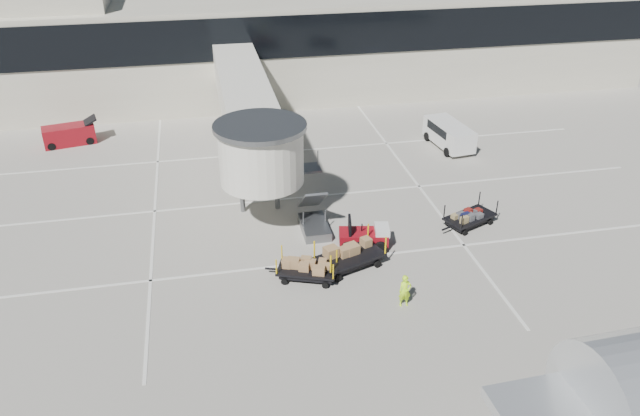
{
  "coord_description": "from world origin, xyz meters",
  "views": [
    {
      "loc": [
        -6.91,
        -23.64,
        17.42
      ],
      "look_at": [
        -1.31,
        3.92,
        2.0
      ],
      "focal_mm": 35.0,
      "sensor_mm": 36.0,
      "label": 1
    }
  ],
  "objects_px": {
    "box_cart_near": "(350,257)",
    "box_cart_far": "(308,269)",
    "baggage_tug": "(365,236)",
    "minivan": "(448,133)",
    "suitcase_cart": "(470,217)",
    "belt_loader": "(70,135)",
    "ground_worker": "(405,291)"
  },
  "relations": [
    {
      "from": "ground_worker",
      "to": "box_cart_far",
      "type": "bearing_deg",
      "value": 143.46
    },
    {
      "from": "suitcase_cart",
      "to": "minivan",
      "type": "relative_size",
      "value": 0.76
    },
    {
      "from": "suitcase_cart",
      "to": "belt_loader",
      "type": "bearing_deg",
      "value": 121.28
    },
    {
      "from": "box_cart_far",
      "to": "minivan",
      "type": "xyz_separation_m",
      "value": [
        12.63,
        13.99,
        0.5
      ]
    },
    {
      "from": "box_cart_near",
      "to": "ground_worker",
      "type": "height_order",
      "value": "box_cart_near"
    },
    {
      "from": "box_cart_near",
      "to": "ground_worker",
      "type": "distance_m",
      "value": 3.86
    },
    {
      "from": "belt_loader",
      "to": "baggage_tug",
      "type": "bearing_deg",
      "value": -58.22
    },
    {
      "from": "baggage_tug",
      "to": "suitcase_cart",
      "type": "distance_m",
      "value": 6.3
    },
    {
      "from": "box_cart_far",
      "to": "ground_worker",
      "type": "xyz_separation_m",
      "value": [
        3.87,
        -2.91,
        0.27
      ]
    },
    {
      "from": "suitcase_cart",
      "to": "belt_loader",
      "type": "height_order",
      "value": "belt_loader"
    },
    {
      "from": "ground_worker",
      "to": "suitcase_cart",
      "type": "bearing_deg",
      "value": 47.13
    },
    {
      "from": "belt_loader",
      "to": "box_cart_far",
      "type": "bearing_deg",
      "value": -67.91
    },
    {
      "from": "box_cart_far",
      "to": "ground_worker",
      "type": "distance_m",
      "value": 4.85
    },
    {
      "from": "suitcase_cart",
      "to": "minivan",
      "type": "xyz_separation_m",
      "value": [
        2.98,
        10.76,
        0.52
      ]
    },
    {
      "from": "box_cart_far",
      "to": "minivan",
      "type": "bearing_deg",
      "value": 68.13
    },
    {
      "from": "baggage_tug",
      "to": "belt_loader",
      "type": "distance_m",
      "value": 24.39
    },
    {
      "from": "baggage_tug",
      "to": "box_cart_near",
      "type": "relative_size",
      "value": 0.66
    },
    {
      "from": "minivan",
      "to": "baggage_tug",
      "type": "bearing_deg",
      "value": -135.14
    },
    {
      "from": "minivan",
      "to": "ground_worker",
      "type": "bearing_deg",
      "value": -124.39
    },
    {
      "from": "minivan",
      "to": "belt_loader",
      "type": "xyz_separation_m",
      "value": [
        -26.22,
        5.75,
        -0.33
      ]
    },
    {
      "from": "box_cart_near",
      "to": "belt_loader",
      "type": "height_order",
      "value": "belt_loader"
    },
    {
      "from": "suitcase_cart",
      "to": "ground_worker",
      "type": "relative_size",
      "value": 2.24
    },
    {
      "from": "box_cart_near",
      "to": "minivan",
      "type": "bearing_deg",
      "value": 32.36
    },
    {
      "from": "box_cart_near",
      "to": "ground_worker",
      "type": "xyz_separation_m",
      "value": [
        1.67,
        -3.47,
        0.2
      ]
    },
    {
      "from": "ground_worker",
      "to": "minivan",
      "type": "distance_m",
      "value": 19.04
    },
    {
      "from": "box_cart_far",
      "to": "ground_worker",
      "type": "bearing_deg",
      "value": -16.7
    },
    {
      "from": "box_cart_near",
      "to": "box_cart_far",
      "type": "xyz_separation_m",
      "value": [
        -2.2,
        -0.57,
        -0.07
      ]
    },
    {
      "from": "box_cart_far",
      "to": "minivan",
      "type": "height_order",
      "value": "minivan"
    },
    {
      "from": "box_cart_far",
      "to": "minivan",
      "type": "relative_size",
      "value": 0.75
    },
    {
      "from": "ground_worker",
      "to": "belt_loader",
      "type": "relative_size",
      "value": 0.4
    },
    {
      "from": "suitcase_cart",
      "to": "ground_worker",
      "type": "distance_m",
      "value": 8.44
    },
    {
      "from": "minivan",
      "to": "belt_loader",
      "type": "height_order",
      "value": "belt_loader"
    }
  ]
}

